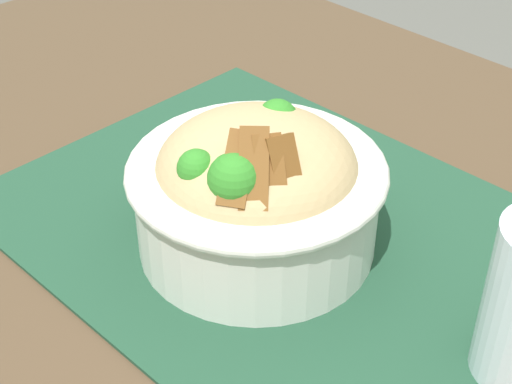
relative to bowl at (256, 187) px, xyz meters
The scene contains 4 objects.
table 0.15m from the bowl, 90.78° to the right, with size 1.17×0.77×0.75m.
placemat 0.06m from the bowl, 66.28° to the right, with size 0.43×0.35×0.00m, color #1E422D.
bowl is the anchor object (origin of this frame).
fork 0.14m from the bowl, 23.25° to the right, with size 0.04×0.14×0.00m.
Camera 1 is at (-0.34, 0.37, 1.15)m, focal length 54.83 mm.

